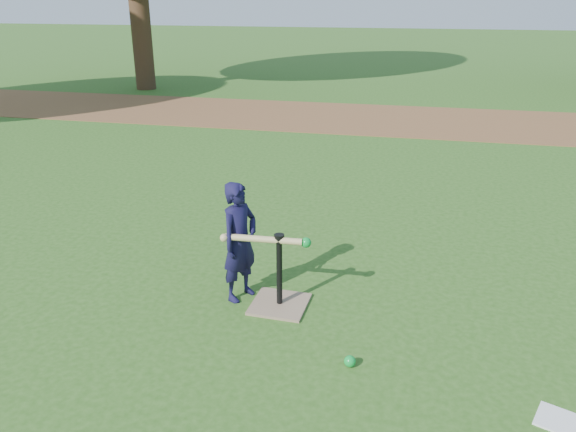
# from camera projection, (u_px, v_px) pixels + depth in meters

# --- Properties ---
(ground) EXTENTS (80.00, 80.00, 0.00)m
(ground) POSITION_uv_depth(u_px,v_px,m) (276.00, 312.00, 4.37)
(ground) COLOR #285116
(ground) RESTS_ON ground
(dirt_strip) EXTENTS (24.00, 3.00, 0.01)m
(dirt_strip) POSITION_uv_depth(u_px,v_px,m) (367.00, 118.00, 11.16)
(dirt_strip) COLOR brown
(dirt_strip) RESTS_ON ground
(child) EXTENTS (0.36, 0.42, 0.98)m
(child) POSITION_uv_depth(u_px,v_px,m) (240.00, 242.00, 4.42)
(child) COLOR #131133
(child) RESTS_ON ground
(wiffle_ball_ground) EXTENTS (0.08, 0.08, 0.08)m
(wiffle_ball_ground) POSITION_uv_depth(u_px,v_px,m) (350.00, 361.00, 3.72)
(wiffle_ball_ground) COLOR #0D9532
(wiffle_ball_ground) RESTS_ON ground
(clipboard) EXTENTS (0.36, 0.33, 0.01)m
(clipboard) POSITION_uv_depth(u_px,v_px,m) (564.00, 422.00, 3.24)
(clipboard) COLOR white
(clipboard) RESTS_ON ground
(batting_tee) EXTENTS (0.45, 0.45, 0.61)m
(batting_tee) POSITION_uv_depth(u_px,v_px,m) (280.00, 293.00, 4.43)
(batting_tee) COLOR #8F745A
(batting_tee) RESTS_ON ground
(swing_action) EXTENTS (0.70, 0.15, 0.08)m
(swing_action) POSITION_uv_depth(u_px,v_px,m) (268.00, 240.00, 4.26)
(swing_action) COLOR tan
(swing_action) RESTS_ON ground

